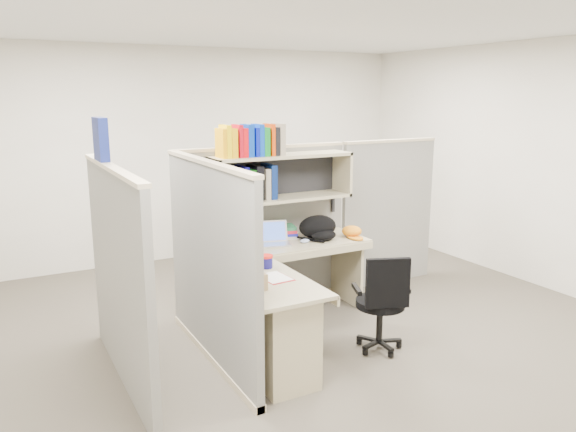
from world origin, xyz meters
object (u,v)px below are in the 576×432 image
task_chair (381,318)px  snack_canister (266,261)px  backpack (320,228)px  desk (283,310)px  laptop (273,234)px

task_chair → snack_canister: bearing=150.6°
backpack → task_chair: 1.17m
snack_canister → task_chair: 1.07m
backpack → desk: bearing=-145.7°
backpack → snack_canister: backpack is taller
task_chair → laptop: bearing=113.5°
desk → snack_canister: (-0.03, 0.24, 0.35)m
laptop → task_chair: bearing=-50.5°
snack_canister → laptop: bearing=58.5°
desk → backpack: (0.84, 0.81, 0.41)m
desk → snack_canister: size_ratio=16.14×
desk → task_chair: size_ratio=2.03×
desk → laptop: bearing=68.0°
laptop → task_chair: size_ratio=0.36×
desk → laptop: laptop is taller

